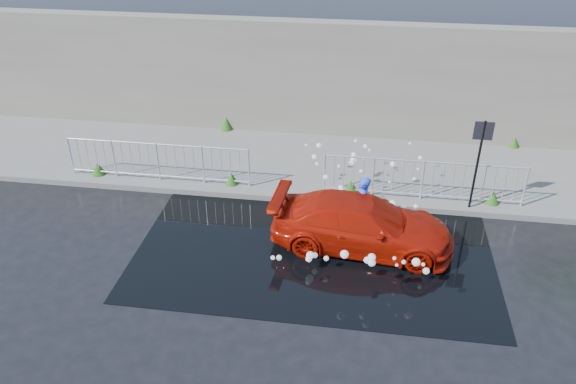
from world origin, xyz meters
TOP-DOWN VIEW (x-y plane):
  - ground at (0.00, 0.00)m, footprint 90.00×90.00m
  - pavement at (0.00, 5.00)m, footprint 30.00×4.00m
  - curb at (0.00, 3.00)m, footprint 30.00×0.25m
  - retaining_wall at (0.00, 7.20)m, footprint 30.00×0.60m
  - puddle at (0.50, 1.00)m, footprint 8.00×5.00m
  - sign_post at (4.20, 3.10)m, footprint 0.45×0.06m
  - railing_left at (-4.00, 3.35)m, footprint 5.05×0.05m
  - railing_right at (3.00, 3.35)m, footprint 5.05×0.05m
  - weeds at (-0.31, 4.58)m, footprint 12.17×3.93m
  - water_spray at (1.43, 1.83)m, footprint 3.21×5.47m
  - red_car at (1.55, 1.25)m, footprint 4.22×1.96m
  - person at (1.50, 1.80)m, footprint 0.42×0.58m

SIDE VIEW (x-z plane):
  - ground at x=0.00m, z-range 0.00..0.00m
  - puddle at x=0.50m, z-range 0.00..0.01m
  - pavement at x=0.00m, z-range 0.00..0.15m
  - curb at x=0.00m, z-range 0.00..0.16m
  - weeds at x=-0.31m, z-range 0.12..0.54m
  - red_car at x=1.55m, z-range 0.00..1.19m
  - water_spray at x=1.43m, z-range 0.09..1.13m
  - railing_left at x=-4.00m, z-range 0.19..1.29m
  - railing_right at x=3.00m, z-range 0.19..1.29m
  - person at x=1.50m, z-range 0.00..1.49m
  - sign_post at x=4.20m, z-range 0.47..2.97m
  - retaining_wall at x=0.00m, z-range 0.15..3.65m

